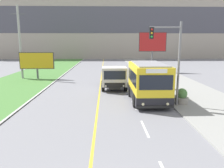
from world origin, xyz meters
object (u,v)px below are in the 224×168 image
object	(u,v)px
dump_truck	(114,77)
billboard_large	(153,43)
billboard_small	(37,61)
planter_round_third	(153,76)
planter_round_second	(165,84)
planter_round_near	(182,97)
utility_pole_far	(20,42)
traffic_light_mast	(171,54)
city_bus	(148,82)
planter_round_far	(146,70)

from	to	relation	value
dump_truck	billboard_large	world-z (taller)	billboard_large
billboard_small	planter_round_third	xyz separation A→B (m)	(14.75, -1.77, -1.72)
planter_round_second	dump_truck	bearing A→B (deg)	173.66
planter_round_near	planter_round_second	size ratio (longest dim) A/B	0.95
planter_round_near	utility_pole_far	bearing A→B (deg)	142.93
dump_truck	traffic_light_mast	xyz separation A→B (m)	(3.81, -6.33, 2.71)
city_bus	billboard_small	world-z (taller)	billboard_small
dump_truck	planter_round_third	bearing A→B (deg)	42.56
city_bus	planter_round_third	distance (m)	9.99
city_bus	traffic_light_mast	xyz separation A→B (m)	(1.28, -1.37, 2.33)
dump_truck	planter_round_near	distance (m)	7.67
dump_truck	planter_round_second	world-z (taller)	dump_truck
billboard_small	utility_pole_far	bearing A→B (deg)	167.11
planter_round_near	billboard_small	bearing A→B (deg)	140.24
dump_truck	billboard_small	world-z (taller)	billboard_small
dump_truck	utility_pole_far	xyz separation A→B (m)	(-11.81, 6.91, 3.53)
planter_round_far	billboard_large	bearing A→B (deg)	63.03
traffic_light_mast	planter_round_second	size ratio (longest dim) A/B	5.01
billboard_small	planter_round_near	world-z (taller)	billboard_small
planter_round_second	planter_round_third	xyz separation A→B (m)	(-0.05, 5.22, -0.01)
billboard_large	planter_round_third	bearing A→B (deg)	-100.37
city_bus	dump_truck	bearing A→B (deg)	117.02
dump_truck	planter_round_near	xyz separation A→B (m)	(4.99, -5.79, -0.60)
planter_round_second	planter_round_far	xyz separation A→B (m)	(-0.03, 10.44, 0.02)
city_bus	utility_pole_far	size ratio (longest dim) A/B	0.60
dump_truck	planter_round_third	size ratio (longest dim) A/B	5.13
planter_round_far	utility_pole_far	bearing A→B (deg)	-170.05
planter_round_near	planter_round_far	bearing A→B (deg)	89.66
traffic_light_mast	planter_round_third	xyz separation A→B (m)	(1.25, 10.98, -3.29)
dump_truck	traffic_light_mast	distance (m)	7.87
billboard_large	planter_round_third	distance (m)	9.12
planter_round_second	planter_round_third	size ratio (longest dim) A/B	1.02
city_bus	planter_round_second	world-z (taller)	city_bus
utility_pole_far	traffic_light_mast	bearing A→B (deg)	-40.27
dump_truck	billboard_large	size ratio (longest dim) A/B	0.98
city_bus	traffic_light_mast	bearing A→B (deg)	-46.82
dump_truck	billboard_small	size ratio (longest dim) A/B	1.40
traffic_light_mast	planter_round_near	world-z (taller)	traffic_light_mast
utility_pole_far	billboard_large	distance (m)	19.26
dump_truck	planter_round_second	size ratio (longest dim) A/B	5.02
traffic_light_mast	billboard_small	world-z (taller)	traffic_light_mast
utility_pole_far	planter_round_far	bearing A→B (deg)	9.95
utility_pole_far	billboard_small	xyz separation A→B (m)	(2.13, -0.49, -2.39)
traffic_light_mast	planter_round_near	xyz separation A→B (m)	(1.18, 0.54, -3.30)
city_bus	planter_round_second	size ratio (longest dim) A/B	4.56
planter_round_near	planter_round_third	distance (m)	10.44
utility_pole_far	planter_round_third	bearing A→B (deg)	-7.61
billboard_large	planter_round_far	bearing A→B (deg)	-116.97
billboard_large	planter_round_near	world-z (taller)	billboard_large
city_bus	dump_truck	world-z (taller)	city_bus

